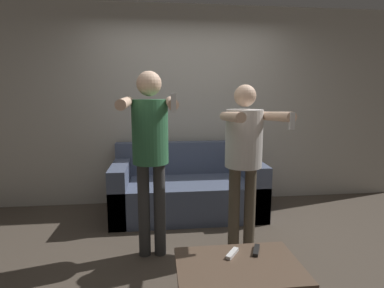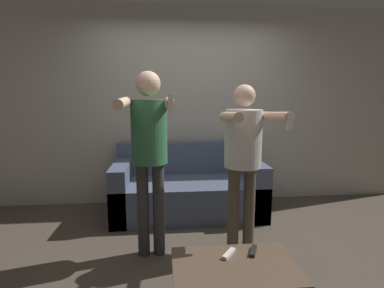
{
  "view_description": "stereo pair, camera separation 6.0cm",
  "coord_description": "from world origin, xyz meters",
  "px_view_note": "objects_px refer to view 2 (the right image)",
  "views": [
    {
      "loc": [
        -0.4,
        -2.6,
        1.5
      ],
      "look_at": [
        -0.04,
        0.57,
        0.99
      ],
      "focal_mm": 28.0,
      "sensor_mm": 36.0,
      "label": 1
    },
    {
      "loc": [
        -0.34,
        -2.61,
        1.5
      ],
      "look_at": [
        -0.04,
        0.57,
        0.99
      ],
      "focal_mm": 28.0,
      "sensor_mm": 36.0,
      "label": 2
    }
  ],
  "objects_px": {
    "person_standing_right": "(244,149)",
    "coffee_table": "(235,271)",
    "remote_far": "(253,251)",
    "remote_near": "(229,254)",
    "person_standing_left": "(149,142)",
    "couch": "(188,190)"
  },
  "relations": [
    {
      "from": "couch",
      "to": "person_standing_right",
      "type": "height_order",
      "value": "person_standing_right"
    },
    {
      "from": "person_standing_right",
      "to": "coffee_table",
      "type": "bearing_deg",
      "value": -107.37
    },
    {
      "from": "remote_near",
      "to": "remote_far",
      "type": "xyz_separation_m",
      "value": [
        0.18,
        0.02,
        0.0
      ]
    },
    {
      "from": "remote_far",
      "to": "remote_near",
      "type": "bearing_deg",
      "value": -173.18
    },
    {
      "from": "remote_far",
      "to": "coffee_table",
      "type": "bearing_deg",
      "value": -139.36
    },
    {
      "from": "coffee_table",
      "to": "remote_far",
      "type": "relative_size",
      "value": 5.42
    },
    {
      "from": "person_standing_left",
      "to": "coffee_table",
      "type": "relative_size",
      "value": 2.09
    },
    {
      "from": "person_standing_right",
      "to": "remote_near",
      "type": "height_order",
      "value": "person_standing_right"
    },
    {
      "from": "person_standing_right",
      "to": "remote_near",
      "type": "distance_m",
      "value": 1.03
    },
    {
      "from": "person_standing_right",
      "to": "remote_near",
      "type": "bearing_deg",
      "value": -110.82
    },
    {
      "from": "person_standing_left",
      "to": "coffee_table",
      "type": "xyz_separation_m",
      "value": [
        0.59,
        -0.9,
        -0.73
      ]
    },
    {
      "from": "remote_near",
      "to": "remote_far",
      "type": "bearing_deg",
      "value": 6.82
    },
    {
      "from": "person_standing_right",
      "to": "remote_far",
      "type": "relative_size",
      "value": 10.57
    },
    {
      "from": "person_standing_left",
      "to": "remote_near",
      "type": "distance_m",
      "value": 1.18
    },
    {
      "from": "remote_far",
      "to": "person_standing_right",
      "type": "bearing_deg",
      "value": 81.28
    },
    {
      "from": "coffee_table",
      "to": "remote_near",
      "type": "bearing_deg",
      "value": 97.05
    },
    {
      "from": "couch",
      "to": "remote_near",
      "type": "xyz_separation_m",
      "value": [
        0.14,
        -1.8,
        0.12
      ]
    },
    {
      "from": "coffee_table",
      "to": "remote_far",
      "type": "distance_m",
      "value": 0.22
    },
    {
      "from": "person_standing_left",
      "to": "remote_far",
      "type": "xyz_separation_m",
      "value": [
        0.75,
        -0.76,
        -0.67
      ]
    },
    {
      "from": "remote_far",
      "to": "couch",
      "type": "bearing_deg",
      "value": 100.1
    },
    {
      "from": "coffee_table",
      "to": "remote_far",
      "type": "height_order",
      "value": "remote_far"
    },
    {
      "from": "person_standing_left",
      "to": "couch",
      "type": "bearing_deg",
      "value": 67.11
    }
  ]
}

